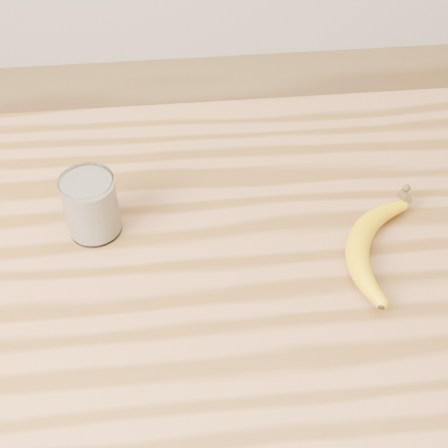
{
  "coord_description": "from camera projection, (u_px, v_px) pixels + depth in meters",
  "views": [
    {
      "loc": [
        -0.06,
        -0.47,
        1.52
      ],
      "look_at": [
        -0.01,
        0.09,
        0.93
      ],
      "focal_mm": 50.0,
      "sensor_mm": 36.0,
      "label": 1
    }
  ],
  "objects": [
    {
      "name": "table",
      "position": [
        237.0,
        346.0,
        0.87
      ],
      "size": [
        1.2,
        0.8,
        0.9
      ],
      "color": "#9B663D",
      "rests_on": "ground"
    },
    {
      "name": "smoothie_glass",
      "position": [
        91.0,
        206.0,
        0.82
      ],
      "size": [
        0.07,
        0.07,
        0.09
      ],
      "color": "white",
      "rests_on": "table"
    },
    {
      "name": "banana",
      "position": [
        358.0,
        242.0,
        0.81
      ],
      "size": [
        0.2,
        0.28,
        0.03
      ],
      "primitive_type": null,
      "rotation": [
        0.0,
        0.0,
        -0.43
      ],
      "color": "#D8A400",
      "rests_on": "table"
    }
  ]
}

